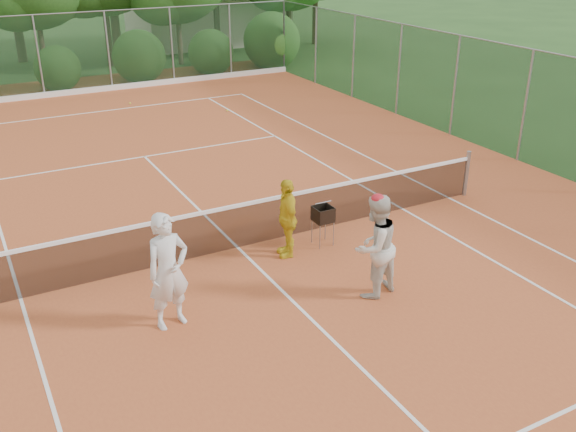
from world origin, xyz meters
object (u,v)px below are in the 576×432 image
object	(u,v)px
player_yellow	(287,218)
player_center_grp	(375,246)
ball_hopper	(323,215)
player_white	(168,271)

from	to	relation	value
player_yellow	player_center_grp	bearing A→B (deg)	31.19
player_center_grp	ball_hopper	world-z (taller)	player_center_grp
player_white	ball_hopper	xyz separation A→B (m)	(3.62, 1.31, -0.32)
player_yellow	ball_hopper	world-z (taller)	player_yellow
player_yellow	ball_hopper	distance (m)	0.86
player_center_grp	ball_hopper	size ratio (longest dim) A/B	2.31
player_yellow	ball_hopper	size ratio (longest dim) A/B	1.93
player_center_grp	ball_hopper	distance (m)	2.10
ball_hopper	player_center_grp	bearing A→B (deg)	-102.94
player_center_grp	player_yellow	size ratio (longest dim) A/B	1.20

